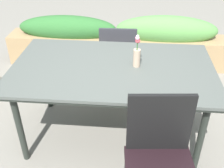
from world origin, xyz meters
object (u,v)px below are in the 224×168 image
at_px(planter_box, 117,41).
at_px(chair_near_right, 160,157).
at_px(flower_vase, 137,55).
at_px(chair_far_side, 118,55).
at_px(dining_table, 112,73).

bearing_deg(planter_box, chair_near_right, -78.96).
height_order(chair_near_right, flower_vase, flower_vase).
bearing_deg(chair_far_side, planter_box, 92.94).
bearing_deg(dining_table, flower_vase, 7.58).
xyz_separation_m(dining_table, chair_far_side, (0.00, 0.79, -0.23)).
distance_m(chair_near_right, chair_far_side, 1.63).
bearing_deg(chair_near_right, flower_vase, -82.77).
xyz_separation_m(chair_near_right, flower_vase, (-0.18, 0.81, 0.34)).
xyz_separation_m(chair_near_right, planter_box, (-0.45, 2.31, -0.21)).
bearing_deg(flower_vase, dining_table, -172.42).
bearing_deg(chair_near_right, chair_far_side, -81.41).
height_order(chair_near_right, chair_far_side, chair_near_right).
relative_size(dining_table, planter_box, 0.57).
relative_size(chair_far_side, planter_box, 0.28).
bearing_deg(planter_box, dining_table, -87.70).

